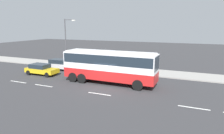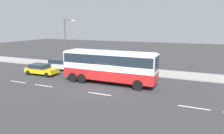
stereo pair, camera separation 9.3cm
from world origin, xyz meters
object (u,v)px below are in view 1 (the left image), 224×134
Objects in this scene: coach_bus at (109,64)px; street_lamp at (67,40)px; car_silver_hatch at (61,64)px; car_yellow_taxi at (41,69)px; pedestrian_near_curb at (107,64)px.

coach_bus is 1.46× the size of street_lamp.
coach_bus is at bearing -28.91° from street_lamp.
car_silver_hatch is (-9.40, 3.56, -1.40)m from coach_bus.
coach_bus is 2.24× the size of car_silver_hatch.
coach_bus reaches higher than car_yellow_taxi.
coach_bus is 6.59× the size of pedestrian_near_curb.
car_silver_hatch is at bearing 81.18° from car_yellow_taxi.
car_yellow_taxi is 8.93m from pedestrian_near_curb.
coach_bus is 10.85m from street_lamp.
street_lamp reaches higher than car_yellow_taxi.
car_yellow_taxi is 3.50m from car_silver_hatch.
street_lamp is (0.61, 5.05, 3.55)m from car_yellow_taxi.
car_silver_hatch is at bearing -72.31° from pedestrian_near_curb.
pedestrian_near_curb reaches higher than car_yellow_taxi.
coach_bus reaches higher than car_silver_hatch.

